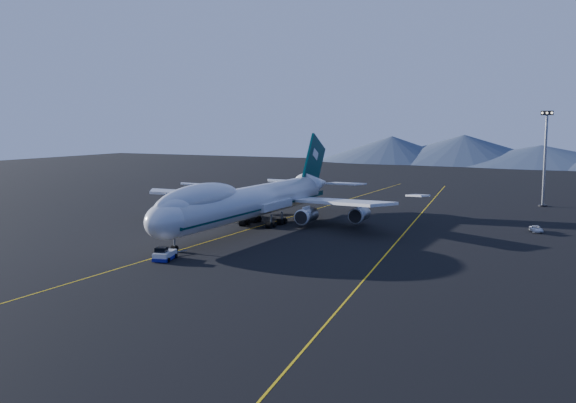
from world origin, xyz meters
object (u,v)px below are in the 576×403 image
at_px(floodlight_mast, 545,158).
at_px(boeing_747, 251,201).
at_px(service_van, 536,229).
at_px(pushback_tug, 165,256).

bearing_deg(floodlight_mast, boeing_747, -128.23).
bearing_deg(service_van, boeing_747, -175.31).
xyz_separation_m(boeing_747, floodlight_mast, (51.41, 65.26, 6.85)).
height_order(boeing_747, pushback_tug, boeing_747).
relative_size(service_van, floodlight_mast, 0.18).
xyz_separation_m(service_van, floodlight_mast, (-2.30, 43.27, 12.05)).
bearing_deg(floodlight_mast, pushback_tug, -116.51).
distance_m(pushback_tug, floodlight_mast, 110.05).
bearing_deg(boeing_747, floodlight_mast, 51.77).
height_order(boeing_747, service_van, boeing_747).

